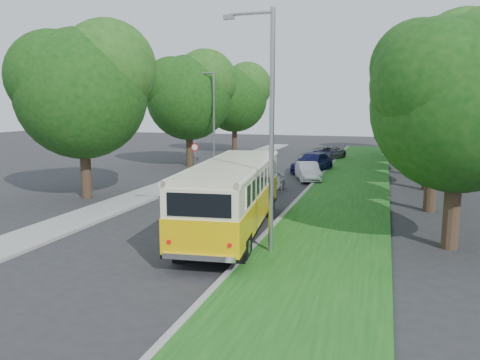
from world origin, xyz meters
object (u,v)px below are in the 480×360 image
(lamppost_near, at_px, (269,124))
(car_grey, at_px, (327,153))
(car_silver, at_px, (264,181))
(car_blue, at_px, (312,163))
(lamppost_far, at_px, (213,117))
(car_white, at_px, (308,171))
(vintage_bus, at_px, (233,198))

(lamppost_near, distance_m, car_grey, 28.50)
(car_silver, height_order, car_blue, car_blue)
(lamppost_near, relative_size, car_silver, 2.05)
(car_blue, bearing_deg, lamppost_near, -72.60)
(lamppost_far, relative_size, car_silver, 1.92)
(car_white, distance_m, car_grey, 12.26)
(car_white, bearing_deg, car_silver, -126.42)
(car_silver, distance_m, car_grey, 17.43)
(lamppost_far, relative_size, car_blue, 1.55)
(lamppost_near, relative_size, car_blue, 1.65)
(car_white, height_order, car_blue, car_blue)
(lamppost_far, relative_size, vintage_bus, 0.77)
(vintage_bus, height_order, car_white, vintage_bus)
(lamppost_far, height_order, car_blue, lamppost_far)
(car_silver, height_order, car_white, car_silver)
(car_blue, bearing_deg, car_white, -72.45)
(car_white, xyz_separation_m, car_blue, (-0.33, 4.20, 0.09))
(lamppost_near, height_order, car_grey, lamppost_near)
(lamppost_far, distance_m, car_grey, 12.74)
(car_blue, bearing_deg, car_grey, 102.32)
(lamppost_far, bearing_deg, car_blue, 12.72)
(lamppost_near, height_order, lamppost_far, lamppost_near)
(car_white, bearing_deg, vintage_bus, -111.16)
(car_blue, relative_size, car_grey, 1.10)
(lamppost_far, height_order, car_white, lamppost_far)
(car_silver, bearing_deg, lamppost_far, 133.69)
(lamppost_near, xyz_separation_m, car_grey, (-1.44, 28.21, -3.76))
(lamppost_near, height_order, car_blue, lamppost_near)
(lamppost_near, xyz_separation_m, vintage_bus, (-1.93, 2.07, -2.93))
(car_silver, relative_size, car_grey, 0.89)
(lamppost_near, distance_m, car_silver, 11.82)
(car_silver, relative_size, car_white, 1.05)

